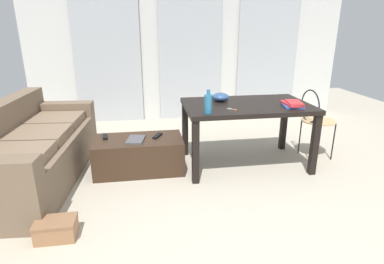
{
  "coord_description": "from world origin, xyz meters",
  "views": [
    {
      "loc": [
        -0.84,
        -1.9,
        1.58
      ],
      "look_at": [
        -0.3,
        1.54,
        0.41
      ],
      "focal_mm": 29.49,
      "sensor_mm": 36.0,
      "label": 1
    }
  ],
  "objects": [
    {
      "name": "craft_table",
      "position": [
        0.33,
        1.46,
        0.65
      ],
      "size": [
        1.42,
        0.89,
        0.74
      ],
      "color": "black",
      "rests_on": "ground"
    },
    {
      "name": "tv_remote_primary",
      "position": [
        -0.7,
        1.5,
        0.39
      ],
      "size": [
        0.12,
        0.18,
        0.02
      ],
      "primitive_type": "cube",
      "rotation": [
        0.0,
        0.0,
        -0.45
      ],
      "color": "black",
      "rests_on": "coffee_table"
    },
    {
      "name": "bottle_near",
      "position": [
        -0.2,
        1.12,
        0.84
      ],
      "size": [
        0.08,
        0.08,
        0.24
      ],
      "color": "teal",
      "rests_on": "craft_table"
    },
    {
      "name": "magazine",
      "position": [
        -0.94,
        1.42,
        0.39
      ],
      "size": [
        0.22,
        0.3,
        0.02
      ],
      "primitive_type": "cube",
      "rotation": [
        0.0,
        0.0,
        -0.19
      ],
      "color": "#4C4C51",
      "rests_on": "coffee_table"
    },
    {
      "name": "scissors",
      "position": [
        0.1,
        1.23,
        0.74
      ],
      "size": [
        0.09,
        0.1,
        0.0
      ],
      "color": "#9EA0A5",
      "rests_on": "craft_table"
    },
    {
      "name": "wire_chair",
      "position": [
        1.22,
        1.53,
        0.54
      ],
      "size": [
        0.41,
        0.41,
        0.86
      ],
      "color": "tan",
      "rests_on": "ground"
    },
    {
      "name": "book_stack",
      "position": [
        0.78,
        1.25,
        0.77
      ],
      "size": [
        0.24,
        0.29,
        0.06
      ],
      "color": "#33519E",
      "rests_on": "craft_table"
    },
    {
      "name": "coffee_table",
      "position": [
        -0.92,
        1.47,
        0.19
      ],
      "size": [
        0.99,
        0.52,
        0.38
      ],
      "color": "#382619",
      "rests_on": "ground"
    },
    {
      "name": "ground_plane",
      "position": [
        0.0,
        1.42,
        0.0
      ],
      "size": [
        8.75,
        8.75,
        0.0
      ],
      "primitive_type": "plane",
      "color": "#B2A893"
    },
    {
      "name": "tv_remote_secondary",
      "position": [
        -1.29,
        1.57,
        0.4
      ],
      "size": [
        0.07,
        0.17,
        0.03
      ],
      "primitive_type": "cube",
      "rotation": [
        0.0,
        0.0,
        0.13
      ],
      "color": "black",
      "rests_on": "coffee_table"
    },
    {
      "name": "shoebox",
      "position": [
        -1.56,
        0.33,
        0.08
      ],
      "size": [
        0.31,
        0.21,
        0.16
      ],
      "color": "#996B47",
      "rests_on": "ground"
    },
    {
      "name": "wall_back",
      "position": [
        0.0,
        3.65,
        1.35
      ],
      "size": [
        5.41,
        0.1,
        2.7
      ],
      "primitive_type": "cube",
      "color": "silver",
      "rests_on": "ground"
    },
    {
      "name": "curtains",
      "position": [
        0.0,
        3.56,
        1.16
      ],
      "size": [
        3.85,
        0.03,
        2.32
      ],
      "color": "#B2B7BC",
      "rests_on": "ground"
    },
    {
      "name": "bowl",
      "position": [
        0.06,
        1.64,
        0.79
      ],
      "size": [
        0.2,
        0.2,
        0.1
      ],
      "primitive_type": "ellipsoid",
      "color": "#2D4C7A",
      "rests_on": "craft_table"
    },
    {
      "name": "couch",
      "position": [
        -2.05,
        1.42,
        0.32
      ],
      "size": [
        1.01,
        2.13,
        0.82
      ],
      "color": "brown",
      "rests_on": "ground"
    }
  ]
}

